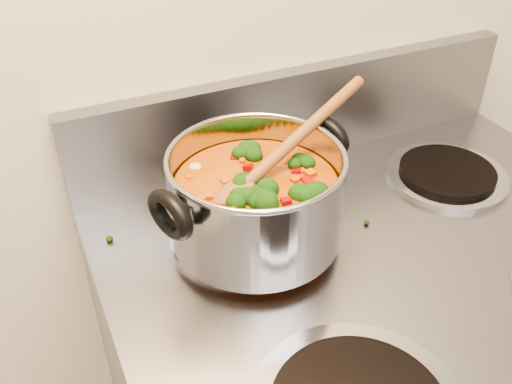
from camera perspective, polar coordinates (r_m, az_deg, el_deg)
stockpot at (r=0.77m, az=-0.08°, el=-0.66°), size 0.30×0.24×0.14m
wooden_spoon at (r=0.76m, az=1.18°, el=2.76°), size 0.29×0.14×0.11m
cooktop_crumbs at (r=0.89m, az=6.87°, el=-1.01°), size 0.10×0.27×0.01m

